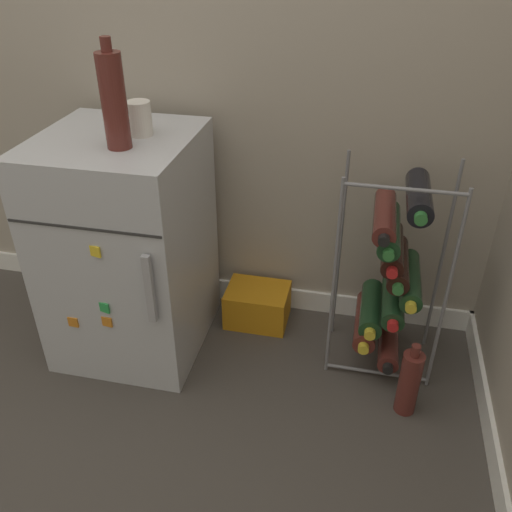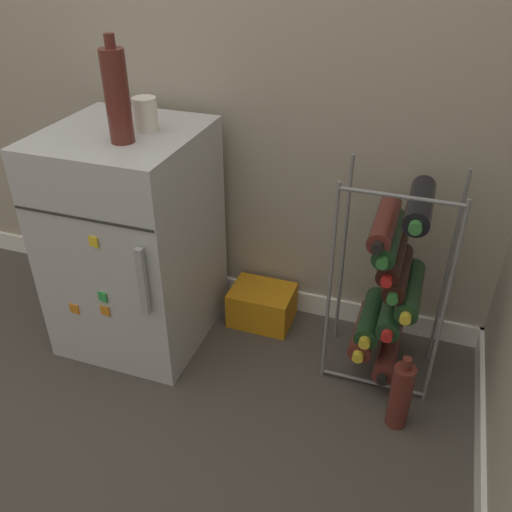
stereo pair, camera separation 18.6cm
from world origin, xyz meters
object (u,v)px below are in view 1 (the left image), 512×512
at_px(wine_rack, 390,274).
at_px(fridge_top_bottle, 114,100).
at_px(mini_fridge, 129,247).
at_px(soda_box, 257,305).
at_px(loose_bottle_floor, 409,382).
at_px(fridge_top_cup, 139,118).

relative_size(wine_rack, fridge_top_bottle, 2.41).
relative_size(mini_fridge, fridge_top_bottle, 2.58).
distance_m(soda_box, fridge_top_bottle, 0.99).
bearing_deg(mini_fridge, loose_bottle_floor, -9.31).
bearing_deg(soda_box, fridge_top_cup, -155.49).
relative_size(soda_box, loose_bottle_floor, 0.88).
bearing_deg(fridge_top_bottle, mini_fridge, 127.92).
bearing_deg(soda_box, mini_fridge, -155.60).
height_order(wine_rack, fridge_top_cup, fridge_top_cup).
distance_m(fridge_top_cup, fridge_top_bottle, 0.15).
height_order(mini_fridge, loose_bottle_floor, mini_fridge).
distance_m(wine_rack, fridge_top_bottle, 1.04).
bearing_deg(loose_bottle_floor, mini_fridge, 170.69).
height_order(soda_box, fridge_top_bottle, fridge_top_bottle).
bearing_deg(fridge_top_bottle, loose_bottle_floor, -5.15).
distance_m(soda_box, fridge_top_cup, 0.87).
xyz_separation_m(mini_fridge, fridge_top_bottle, (0.06, -0.08, 0.55)).
bearing_deg(fridge_top_cup, soda_box, 24.51).
relative_size(fridge_top_cup, loose_bottle_floor, 0.38).
distance_m(fridge_top_bottle, loose_bottle_floor, 1.26).
bearing_deg(fridge_top_bottle, wine_rack, 10.29).
height_order(mini_fridge, fridge_top_bottle, fridge_top_bottle).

